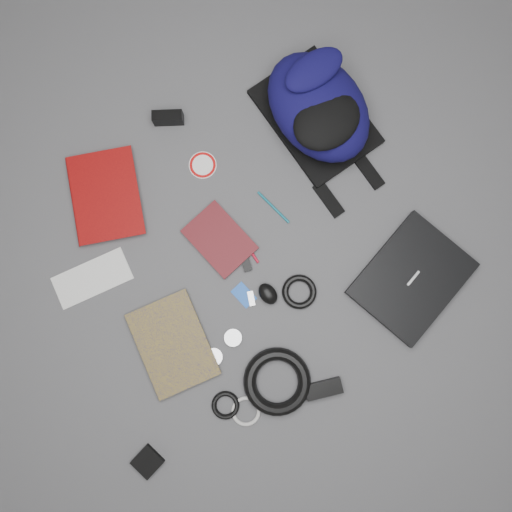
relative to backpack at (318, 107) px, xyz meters
name	(u,v)px	position (x,y,z in m)	size (l,w,h in m)	color
ground	(256,257)	(-0.37, -0.34, -0.09)	(4.00, 4.00, 0.00)	#4F4F51
backpack	(318,107)	(0.00, 0.00, 0.00)	(0.30, 0.43, 0.18)	#0A0833
laptop	(412,278)	(0.05, -0.61, -0.07)	(0.34, 0.27, 0.03)	black
textbook_red	(72,202)	(-0.84, 0.07, -0.07)	(0.22, 0.29, 0.03)	maroon
comic_book	(142,358)	(-0.83, -0.48, -0.08)	(0.21, 0.29, 0.02)	#C1A50D
envelope	(92,278)	(-0.88, -0.18, -0.09)	(0.24, 0.11, 0.00)	white
dvd_case	(220,240)	(-0.46, -0.24, -0.08)	(0.15, 0.21, 0.02)	#460D11
compact_camera	(168,118)	(-0.44, 0.19, -0.06)	(0.10, 0.04, 0.05)	black
sticker_disc	(203,165)	(-0.40, 0.01, -0.09)	(0.09, 0.09, 0.00)	white
pen_teal	(273,207)	(-0.25, -0.21, -0.09)	(0.01, 0.01, 0.14)	#0C6073
pen_red	(245,243)	(-0.39, -0.28, -0.09)	(0.01, 0.01, 0.15)	#B80E24
id_badge	(244,295)	(-0.46, -0.43, -0.09)	(0.05, 0.07, 0.00)	blue
usb_black	(213,251)	(-0.49, -0.26, -0.09)	(0.02, 0.05, 0.01)	black
usb_silver	(251,298)	(-0.44, -0.45, -0.09)	(0.02, 0.05, 0.01)	#A7A6A8
key_fob	(247,265)	(-0.41, -0.35, -0.08)	(0.03, 0.04, 0.01)	black
mouse	(268,294)	(-0.39, -0.46, -0.07)	(0.05, 0.07, 0.04)	black
headphone_left	(214,357)	(-0.63, -0.57, -0.08)	(0.06, 0.06, 0.01)	silver
headphone_right	(233,338)	(-0.55, -0.54, -0.08)	(0.06, 0.06, 0.01)	#ACACAE
cable_coil	(299,292)	(-0.30, -0.50, -0.08)	(0.11, 0.11, 0.02)	black
power_brick	(323,389)	(-0.36, -0.80, -0.08)	(0.12, 0.05, 0.03)	black
power_cord_coil	(277,382)	(-0.48, -0.72, -0.07)	(0.21, 0.21, 0.04)	black
pouch	(148,462)	(-0.95, -0.77, -0.08)	(0.08, 0.08, 0.02)	black
earbud_coil	(225,405)	(-0.66, -0.72, -0.08)	(0.09, 0.09, 0.02)	black
white_cable_coil	(246,411)	(-0.61, -0.76, -0.08)	(0.09, 0.09, 0.01)	beige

